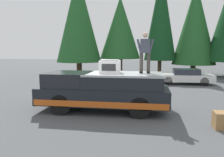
{
  "coord_description": "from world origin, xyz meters",
  "views": [
    {
      "loc": [
        -9.93,
        -1.87,
        2.68
      ],
      "look_at": [
        0.13,
        -0.29,
        1.35
      ],
      "focal_mm": 36.96,
      "sensor_mm": 36.0,
      "label": 1
    }
  ],
  "objects_px": {
    "person_on_truck_bed": "(145,52)",
    "parked_car_white": "(185,76)",
    "wooden_crate": "(223,120)",
    "pickup_truck": "(103,91)",
    "compressor_unit": "(110,66)"
  },
  "relations": [
    {
      "from": "person_on_truck_bed",
      "to": "parked_car_white",
      "type": "xyz_separation_m",
      "value": [
        8.16,
        -2.9,
        -1.97
      ]
    },
    {
      "from": "wooden_crate",
      "to": "pickup_truck",
      "type": "bearing_deg",
      "value": 70.29
    },
    {
      "from": "pickup_truck",
      "to": "parked_car_white",
      "type": "relative_size",
      "value": 1.35
    },
    {
      "from": "pickup_truck",
      "to": "person_on_truck_bed",
      "type": "relative_size",
      "value": 3.28
    },
    {
      "from": "person_on_truck_bed",
      "to": "parked_car_white",
      "type": "distance_m",
      "value": 8.88
    },
    {
      "from": "pickup_truck",
      "to": "person_on_truck_bed",
      "type": "xyz_separation_m",
      "value": [
        0.18,
        -1.74,
        1.68
      ]
    },
    {
      "from": "compressor_unit",
      "to": "parked_car_white",
      "type": "distance_m",
      "value": 9.46
    },
    {
      "from": "parked_car_white",
      "to": "wooden_crate",
      "type": "relative_size",
      "value": 7.32
    },
    {
      "from": "person_on_truck_bed",
      "to": "compressor_unit",
      "type": "bearing_deg",
      "value": 94.78
    },
    {
      "from": "pickup_truck",
      "to": "compressor_unit",
      "type": "height_order",
      "value": "compressor_unit"
    },
    {
      "from": "compressor_unit",
      "to": "wooden_crate",
      "type": "relative_size",
      "value": 1.5
    },
    {
      "from": "pickup_truck",
      "to": "compressor_unit",
      "type": "distance_m",
      "value": 1.09
    },
    {
      "from": "compressor_unit",
      "to": "parked_car_white",
      "type": "xyz_separation_m",
      "value": [
        8.28,
        -4.37,
        -1.35
      ]
    },
    {
      "from": "compressor_unit",
      "to": "person_on_truck_bed",
      "type": "bearing_deg",
      "value": -85.22
    },
    {
      "from": "person_on_truck_bed",
      "to": "wooden_crate",
      "type": "xyz_separation_m",
      "value": [
        -1.75,
        -2.65,
        -2.27
      ]
    }
  ]
}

